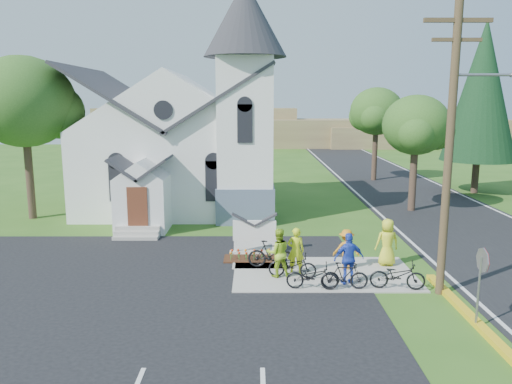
{
  "coord_description": "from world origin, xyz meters",
  "views": [
    {
      "loc": [
        -1.2,
        -18.08,
        6.66
      ],
      "look_at": [
        -1.13,
        5.0,
        2.44
      ],
      "focal_mm": 35.0,
      "sensor_mm": 36.0,
      "label": 1
    }
  ],
  "objects_px": {
    "cyclist_0": "(296,251)",
    "bike_2": "(312,276)",
    "cyclist_2": "(349,259)",
    "bike_1": "(271,254)",
    "cyclist_4": "(387,242)",
    "church_sign": "(254,231)",
    "bike_0": "(292,265)",
    "bike_3": "(345,276)",
    "bike_4": "(397,275)",
    "cyclist_3": "(346,249)",
    "stop_sign": "(481,271)",
    "cyclist_1": "(278,253)",
    "utility_pole": "(452,140)"
  },
  "relations": [
    {
      "from": "church_sign",
      "to": "bike_0",
      "type": "distance_m",
      "value": 3.54
    },
    {
      "from": "church_sign",
      "to": "cyclist_2",
      "type": "height_order",
      "value": "cyclist_2"
    },
    {
      "from": "cyclist_1",
      "to": "cyclist_4",
      "type": "height_order",
      "value": "cyclist_4"
    },
    {
      "from": "stop_sign",
      "to": "cyclist_3",
      "type": "relative_size",
      "value": 1.54
    },
    {
      "from": "utility_pole",
      "to": "cyclist_3",
      "type": "height_order",
      "value": "utility_pole"
    },
    {
      "from": "stop_sign",
      "to": "cyclist_3",
      "type": "height_order",
      "value": "stop_sign"
    },
    {
      "from": "bike_0",
      "to": "cyclist_0",
      "type": "bearing_deg",
      "value": -10.08
    },
    {
      "from": "bike_1",
      "to": "cyclist_3",
      "type": "bearing_deg",
      "value": -85.9
    },
    {
      "from": "bike_1",
      "to": "cyclist_4",
      "type": "height_order",
      "value": "cyclist_4"
    },
    {
      "from": "bike_4",
      "to": "cyclist_0",
      "type": "bearing_deg",
      "value": 72.5
    },
    {
      "from": "utility_pole",
      "to": "stop_sign",
      "type": "height_order",
      "value": "utility_pole"
    },
    {
      "from": "bike_1",
      "to": "bike_2",
      "type": "bearing_deg",
      "value": -143.08
    },
    {
      "from": "cyclist_3",
      "to": "bike_4",
      "type": "height_order",
      "value": "cyclist_3"
    },
    {
      "from": "utility_pole",
      "to": "stop_sign",
      "type": "bearing_deg",
      "value": -88.51
    },
    {
      "from": "cyclist_1",
      "to": "bike_4",
      "type": "height_order",
      "value": "cyclist_1"
    },
    {
      "from": "cyclist_1",
      "to": "bike_4",
      "type": "distance_m",
      "value": 4.42
    },
    {
      "from": "bike_2",
      "to": "cyclist_3",
      "type": "height_order",
      "value": "cyclist_3"
    },
    {
      "from": "cyclist_0",
      "to": "bike_3",
      "type": "bearing_deg",
      "value": 133.99
    },
    {
      "from": "bike_2",
      "to": "cyclist_3",
      "type": "xyz_separation_m",
      "value": [
        1.61,
        2.21,
        0.32
      ]
    },
    {
      "from": "cyclist_1",
      "to": "utility_pole",
      "type": "bearing_deg",
      "value": 153.99
    },
    {
      "from": "church_sign",
      "to": "cyclist_2",
      "type": "distance_m",
      "value": 5.18
    },
    {
      "from": "utility_pole",
      "to": "bike_4",
      "type": "relative_size",
      "value": 5.16
    },
    {
      "from": "utility_pole",
      "to": "stop_sign",
      "type": "xyz_separation_m",
      "value": [
        0.07,
        -2.7,
        -3.62
      ]
    },
    {
      "from": "cyclist_3",
      "to": "bike_3",
      "type": "xyz_separation_m",
      "value": [
        -0.44,
        -2.21,
        -0.31
      ]
    },
    {
      "from": "utility_pole",
      "to": "bike_2",
      "type": "relative_size",
      "value": 5.42
    },
    {
      "from": "bike_0",
      "to": "cyclist_1",
      "type": "distance_m",
      "value": 0.72
    },
    {
      "from": "cyclist_3",
      "to": "cyclist_4",
      "type": "bearing_deg",
      "value": -160.2
    },
    {
      "from": "bike_2",
      "to": "stop_sign",
      "type": "bearing_deg",
      "value": -117.26
    },
    {
      "from": "cyclist_1",
      "to": "cyclist_2",
      "type": "height_order",
      "value": "cyclist_2"
    },
    {
      "from": "cyclist_1",
      "to": "bike_2",
      "type": "relative_size",
      "value": 1.02
    },
    {
      "from": "cyclist_0",
      "to": "bike_2",
      "type": "height_order",
      "value": "cyclist_0"
    },
    {
      "from": "cyclist_2",
      "to": "bike_2",
      "type": "height_order",
      "value": "cyclist_2"
    },
    {
      "from": "stop_sign",
      "to": "bike_4",
      "type": "height_order",
      "value": "stop_sign"
    },
    {
      "from": "utility_pole",
      "to": "bike_2",
      "type": "bearing_deg",
      "value": 176.2
    },
    {
      "from": "church_sign",
      "to": "bike_2",
      "type": "relative_size",
      "value": 1.19
    },
    {
      "from": "utility_pole",
      "to": "bike_0",
      "type": "relative_size",
      "value": 5.48
    },
    {
      "from": "cyclist_0",
      "to": "bike_1",
      "type": "xyz_separation_m",
      "value": [
        -0.92,
        0.66,
        -0.35
      ]
    },
    {
      "from": "bike_1",
      "to": "bike_4",
      "type": "relative_size",
      "value": 0.97
    },
    {
      "from": "cyclist_0",
      "to": "cyclist_4",
      "type": "distance_m",
      "value": 3.93
    },
    {
      "from": "cyclist_0",
      "to": "bike_0",
      "type": "relative_size",
      "value": 1.0
    },
    {
      "from": "stop_sign",
      "to": "bike_2",
      "type": "bearing_deg",
      "value": 146.79
    },
    {
      "from": "bike_0",
      "to": "cyclist_3",
      "type": "relative_size",
      "value": 1.13
    },
    {
      "from": "cyclist_1",
      "to": "bike_4",
      "type": "bearing_deg",
      "value": 152.43
    },
    {
      "from": "bike_0",
      "to": "bike_1",
      "type": "height_order",
      "value": "bike_1"
    },
    {
      "from": "bike_0",
      "to": "stop_sign",
      "type": "bearing_deg",
      "value": -119.91
    },
    {
      "from": "church_sign",
      "to": "bike_3",
      "type": "distance_m",
      "value": 5.47
    },
    {
      "from": "bike_3",
      "to": "cyclist_4",
      "type": "relative_size",
      "value": 0.86
    },
    {
      "from": "utility_pole",
      "to": "bike_3",
      "type": "height_order",
      "value": "utility_pole"
    },
    {
      "from": "bike_0",
      "to": "bike_4",
      "type": "distance_m",
      "value": 3.85
    },
    {
      "from": "bike_0",
      "to": "bike_3",
      "type": "bearing_deg",
      "value": -114.96
    }
  ]
}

